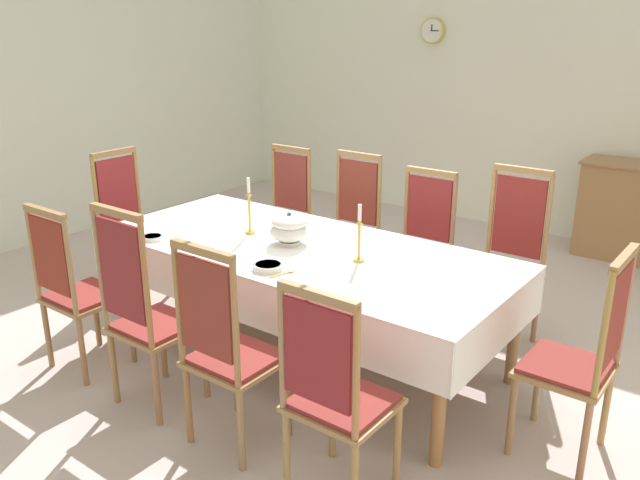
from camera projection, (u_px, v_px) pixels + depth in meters
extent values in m
cube|color=#C2B1AC|center=(320.00, 345.00, 4.53)|extent=(7.10, 6.76, 0.04)
cube|color=silver|center=(523.00, 80.00, 6.60)|extent=(7.10, 0.08, 3.10)
cube|color=silver|center=(14.00, 85.00, 6.08)|extent=(0.08, 6.76, 3.10)
cylinder|color=#A0793D|center=(121.00, 282.00, 4.60)|extent=(0.07, 0.07, 0.73)
cylinder|color=#A26A3D|center=(439.00, 401.00, 3.17)|extent=(0.07, 0.07, 0.73)
cylinder|color=#9C774D|center=(220.00, 246.00, 5.34)|extent=(0.07, 0.07, 0.73)
cylinder|color=#956941|center=(515.00, 329.00, 3.91)|extent=(0.07, 0.07, 0.73)
cube|color=#9A6D44|center=(301.00, 257.00, 4.15)|extent=(2.59, 1.06, 0.08)
cube|color=#996F45|center=(301.00, 249.00, 4.13)|extent=(2.71, 1.18, 0.03)
cube|color=white|center=(301.00, 247.00, 4.13)|extent=(2.73, 1.20, 0.00)
cube|color=white|center=(237.00, 298.00, 3.73)|extent=(2.73, 0.00, 0.30)
cube|color=white|center=(353.00, 245.00, 4.62)|extent=(2.73, 0.00, 0.30)
cube|color=white|center=(163.00, 230.00, 4.95)|extent=(0.00, 1.20, 0.30)
cube|color=white|center=(503.00, 325.00, 3.40)|extent=(0.00, 1.20, 0.30)
cylinder|color=#9A6B3C|center=(96.00, 315.00, 4.42)|extent=(0.04, 0.04, 0.45)
cylinder|color=#946746|center=(131.00, 330.00, 4.20)|extent=(0.04, 0.04, 0.45)
cylinder|color=#986844|center=(48.00, 334.00, 4.14)|extent=(0.04, 0.04, 0.45)
cylinder|color=#A26C49|center=(82.00, 352.00, 3.93)|extent=(0.04, 0.04, 0.45)
cube|color=#996F45|center=(85.00, 298.00, 4.09)|extent=(0.44, 0.42, 0.03)
cube|color=maroon|center=(85.00, 294.00, 4.09)|extent=(0.40, 0.38, 0.02)
cylinder|color=#9B7643|center=(33.00, 254.00, 3.96)|extent=(0.03, 0.03, 0.60)
cylinder|color=#98784F|center=(70.00, 268.00, 3.74)|extent=(0.03, 0.03, 0.60)
cube|color=maroon|center=(51.00, 256.00, 3.84)|extent=(0.34, 0.02, 0.45)
cube|color=#996F45|center=(44.00, 212.00, 3.76)|extent=(0.40, 0.04, 0.04)
cylinder|color=#9C6E48|center=(281.00, 264.00, 5.33)|extent=(0.04, 0.04, 0.45)
cylinder|color=#9C7348|center=(248.00, 255.00, 5.55)|extent=(0.04, 0.04, 0.45)
cylinder|color=#9A6B45|center=(308.00, 253.00, 5.60)|extent=(0.04, 0.04, 0.45)
cylinder|color=#A06943|center=(275.00, 244.00, 5.82)|extent=(0.04, 0.04, 0.45)
cube|color=#996F45|center=(278.00, 227.00, 5.50)|extent=(0.44, 0.42, 0.03)
cube|color=maroon|center=(278.00, 224.00, 5.49)|extent=(0.40, 0.38, 0.02)
cylinder|color=#996C3F|center=(309.00, 189.00, 5.42)|extent=(0.03, 0.03, 0.63)
cylinder|color=olive|center=(274.00, 182.00, 5.65)|extent=(0.03, 0.03, 0.63)
cube|color=brown|center=(291.00, 182.00, 5.53)|extent=(0.34, 0.02, 0.48)
cube|color=#996F45|center=(291.00, 149.00, 5.43)|extent=(0.40, 0.04, 0.04)
cylinder|color=#9B6A43|center=(163.00, 344.00, 4.02)|extent=(0.04, 0.04, 0.45)
cylinder|color=#9A7548|center=(205.00, 362.00, 3.81)|extent=(0.04, 0.04, 0.45)
cylinder|color=#9A7142|center=(114.00, 367.00, 3.75)|extent=(0.04, 0.04, 0.45)
cylinder|color=#9A6745|center=(157.00, 389.00, 3.53)|extent=(0.04, 0.04, 0.45)
cube|color=#996F45|center=(157.00, 328.00, 3.70)|extent=(0.44, 0.42, 0.03)
cube|color=maroon|center=(156.00, 324.00, 3.69)|extent=(0.40, 0.38, 0.02)
cylinder|color=#93734A|center=(100.00, 269.00, 3.55)|extent=(0.03, 0.03, 0.72)
cylinder|color=#A16B3C|center=(146.00, 286.00, 3.33)|extent=(0.03, 0.03, 0.72)
cube|color=maroon|center=(122.00, 271.00, 3.43)|extent=(0.34, 0.02, 0.54)
cube|color=#996F45|center=(116.00, 212.00, 3.32)|extent=(0.40, 0.04, 0.04)
cylinder|color=#9A6C45|center=(350.00, 284.00, 4.94)|extent=(0.04, 0.04, 0.45)
cylinder|color=#9A6945|center=(311.00, 273.00, 5.15)|extent=(0.04, 0.04, 0.45)
cylinder|color=#9F7441|center=(376.00, 270.00, 5.21)|extent=(0.04, 0.04, 0.45)
cylinder|color=#91714D|center=(337.00, 260.00, 5.43)|extent=(0.04, 0.04, 0.45)
cube|color=#996F45|center=(344.00, 243.00, 5.10)|extent=(0.44, 0.42, 0.03)
cube|color=maroon|center=(344.00, 240.00, 5.10)|extent=(0.40, 0.38, 0.02)
cylinder|color=olive|center=(379.00, 200.00, 5.03)|extent=(0.03, 0.03, 0.66)
cylinder|color=#9C6840|center=(338.00, 192.00, 5.25)|extent=(0.03, 0.03, 0.66)
cube|color=maroon|center=(358.00, 192.00, 5.13)|extent=(0.34, 0.02, 0.50)
cube|color=#996F45|center=(359.00, 155.00, 5.03)|extent=(0.40, 0.04, 0.04)
cylinder|color=#A36E3F|center=(236.00, 376.00, 3.66)|extent=(0.04, 0.04, 0.45)
cylinder|color=olive|center=(288.00, 398.00, 3.44)|extent=(0.04, 0.04, 0.45)
cylinder|color=#99673C|center=(188.00, 404.00, 3.39)|extent=(0.04, 0.04, 0.45)
cylinder|color=#97754E|center=(241.00, 431.00, 3.17)|extent=(0.04, 0.04, 0.45)
cube|color=#996F45|center=(237.00, 361.00, 3.34)|extent=(0.44, 0.42, 0.03)
cube|color=maroon|center=(237.00, 357.00, 3.33)|extent=(0.40, 0.38, 0.02)
cylinder|color=olive|center=(178.00, 304.00, 3.20)|extent=(0.03, 0.03, 0.64)
cylinder|color=#9B7045|center=(235.00, 325.00, 2.98)|extent=(0.03, 0.03, 0.64)
cube|color=maroon|center=(205.00, 308.00, 3.08)|extent=(0.34, 0.02, 0.49)
cube|color=#996F45|center=(202.00, 251.00, 2.99)|extent=(0.40, 0.04, 0.04)
cylinder|color=#9D6C48|center=(424.00, 305.00, 4.58)|extent=(0.04, 0.04, 0.45)
cylinder|color=olive|center=(379.00, 292.00, 4.79)|extent=(0.04, 0.04, 0.45)
cylinder|color=#A3663E|center=(447.00, 289.00, 4.85)|extent=(0.04, 0.04, 0.45)
cylinder|color=#9B7340|center=(403.00, 277.00, 5.06)|extent=(0.04, 0.04, 0.45)
cube|color=#996F45|center=(415.00, 260.00, 4.74)|extent=(0.44, 0.42, 0.03)
cube|color=maroon|center=(415.00, 257.00, 4.74)|extent=(0.40, 0.38, 0.02)
cylinder|color=#946647|center=(454.00, 217.00, 4.67)|extent=(0.03, 0.03, 0.61)
cylinder|color=#986843|center=(406.00, 208.00, 4.90)|extent=(0.03, 0.03, 0.61)
cube|color=maroon|center=(430.00, 208.00, 4.77)|extent=(0.34, 0.02, 0.46)
cube|color=#996F45|center=(432.00, 172.00, 4.69)|extent=(0.40, 0.04, 0.04)
cylinder|color=olive|center=(332.00, 417.00, 3.28)|extent=(0.04, 0.04, 0.45)
cylinder|color=#9F7545|center=(397.00, 445.00, 3.06)|extent=(0.04, 0.04, 0.45)
cylinder|color=olive|center=(287.00, 453.00, 3.01)|extent=(0.04, 0.04, 0.45)
cube|color=#996F45|center=(343.00, 405.00, 2.96)|extent=(0.44, 0.42, 0.03)
cube|color=maroon|center=(343.00, 400.00, 2.95)|extent=(0.40, 0.38, 0.02)
cylinder|color=#96724E|center=(282.00, 348.00, 2.83)|extent=(0.03, 0.03, 0.60)
cylinder|color=#A26B3D|center=(356.00, 376.00, 2.60)|extent=(0.03, 0.03, 0.60)
cube|color=maroon|center=(318.00, 355.00, 2.70)|extent=(0.34, 0.02, 0.45)
cube|color=#996F45|center=(318.00, 295.00, 2.62)|extent=(0.40, 0.04, 0.04)
cylinder|color=#9F6E49|center=(516.00, 331.00, 4.19)|extent=(0.04, 0.04, 0.45)
cylinder|color=#A3724B|center=(462.00, 315.00, 4.41)|extent=(0.04, 0.04, 0.45)
cylinder|color=#94654A|center=(536.00, 312.00, 4.46)|extent=(0.04, 0.04, 0.45)
cylinder|color=olive|center=(484.00, 298.00, 4.68)|extent=(0.04, 0.04, 0.45)
cube|color=#996F45|center=(502.00, 281.00, 4.36)|extent=(0.44, 0.42, 0.03)
cube|color=maroon|center=(503.00, 278.00, 4.35)|extent=(0.40, 0.38, 0.02)
cylinder|color=#987247|center=(547.00, 227.00, 4.27)|extent=(0.03, 0.03, 0.71)
cylinder|color=#9C7742|center=(491.00, 217.00, 4.50)|extent=(0.03, 0.03, 0.71)
cube|color=maroon|center=(519.00, 217.00, 4.37)|extent=(0.34, 0.02, 0.54)
cube|color=#996F45|center=(524.00, 170.00, 4.27)|extent=(0.40, 0.04, 0.04)
cylinder|color=#9E6D4F|center=(172.00, 265.00, 5.31)|extent=(0.04, 0.04, 0.45)
cylinder|color=#956540|center=(134.00, 279.00, 5.02)|extent=(0.04, 0.04, 0.45)
cylinder|color=olive|center=(144.00, 256.00, 5.51)|extent=(0.04, 0.04, 0.45)
cylinder|color=#9E6F48|center=(106.00, 269.00, 5.23)|extent=(0.04, 0.04, 0.45)
cube|color=#996F45|center=(136.00, 239.00, 5.19)|extent=(0.42, 0.44, 0.03)
cube|color=maroon|center=(136.00, 236.00, 5.18)|extent=(0.38, 0.40, 0.02)
cylinder|color=#A26C3E|center=(137.00, 189.00, 5.33)|extent=(0.03, 0.03, 0.67)
cylinder|color=olive|center=(96.00, 199.00, 5.04)|extent=(0.03, 0.03, 0.67)
cube|color=maroon|center=(117.00, 190.00, 5.18)|extent=(0.02, 0.34, 0.51)
cube|color=#996F45|center=(113.00, 153.00, 5.08)|extent=(0.04, 0.40, 0.04)
cylinder|color=#936843|center=(511.00, 416.00, 3.29)|extent=(0.04, 0.04, 0.45)
cylinder|color=#95754D|center=(538.00, 384.00, 3.58)|extent=(0.04, 0.04, 0.45)
cylinder|color=#9C684A|center=(585.00, 442.00, 3.09)|extent=(0.04, 0.04, 0.45)
cylinder|color=#A17645|center=(606.00, 406.00, 3.37)|extent=(0.04, 0.04, 0.45)
cube|color=#996F45|center=(565.00, 370.00, 3.25)|extent=(0.42, 0.44, 0.03)
cube|color=maroon|center=(566.00, 365.00, 3.25)|extent=(0.38, 0.40, 0.02)
cylinder|color=olive|center=(603.00, 336.00, 2.89)|extent=(0.03, 0.03, 0.63)
cylinder|color=#946548|center=(625.00, 307.00, 3.19)|extent=(0.03, 0.03, 0.63)
cube|color=maroon|center=(616.00, 315.00, 3.03)|extent=(0.02, 0.34, 0.48)
cube|color=#996F45|center=(625.00, 259.00, 2.94)|extent=(0.04, 0.40, 0.04)
cylinder|color=silver|center=(290.00, 242.00, 4.18)|extent=(0.14, 0.14, 0.02)
ellipsoid|color=silver|center=(289.00, 232.00, 4.16)|extent=(0.26, 0.26, 0.12)
ellipsoid|color=silver|center=(289.00, 222.00, 4.13)|extent=(0.23, 0.23, 0.09)
sphere|color=#365A84|center=(289.00, 214.00, 4.12)|extent=(0.03, 0.03, 0.03)
cylinder|color=gold|center=(250.00, 232.00, 4.38)|extent=(0.07, 0.07, 0.02)
cylinder|color=gold|center=(249.00, 213.00, 4.33)|extent=(0.02, 0.02, 0.25)
cone|color=gold|center=(249.00, 194.00, 4.29)|extent=(0.04, 0.04, 0.02)
cylinder|color=silver|center=(248.00, 185.00, 4.27)|extent=(0.02, 0.02, 0.10)
cylinder|color=gold|center=(359.00, 260.00, 3.87)|extent=(0.07, 0.07, 0.02)
cylinder|color=gold|center=(359.00, 241.00, 3.83)|extent=(0.02, 0.02, 0.22)
cone|color=gold|center=(359.00, 223.00, 3.80)|extent=(0.04, 0.04, 0.02)
cylinder|color=silver|center=(360.00, 213.00, 3.78)|extent=(0.02, 0.02, 0.10)
cylinder|color=silver|center=(268.00, 267.00, 3.74)|extent=(0.18, 0.18, 0.03)
cylinder|color=silver|center=(268.00, 266.00, 3.74)|extent=(0.15, 0.15, 0.02)
torus|color=#365A84|center=(268.00, 264.00, 3.74)|extent=(0.17, 0.17, 0.01)
cylinder|color=silver|center=(152.00, 238.00, 4.25)|extent=(0.14, 0.14, 0.03)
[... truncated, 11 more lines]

